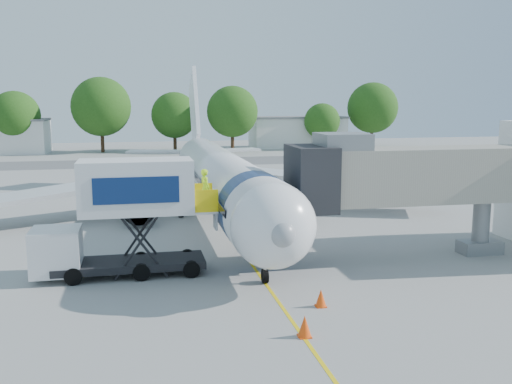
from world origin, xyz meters
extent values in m
plane|color=#969593|center=(0.00, 0.00, 0.00)|extent=(160.00, 160.00, 0.00)
cube|color=yellow|center=(0.00, 0.00, 0.01)|extent=(0.15, 70.00, 0.01)
cube|color=#59595B|center=(0.00, 42.00, 0.00)|extent=(120.00, 10.00, 0.01)
cylinder|color=silver|center=(0.00, 3.00, 3.00)|extent=(3.70, 28.00, 3.70)
sphere|color=silver|center=(0.00, -11.00, 3.00)|extent=(3.70, 3.70, 3.70)
sphere|color=gray|center=(0.00, -12.55, 3.00)|extent=(1.10, 1.10, 1.10)
cone|color=silver|center=(0.00, 20.00, 3.00)|extent=(3.70, 6.00, 3.70)
cube|color=silver|center=(0.00, 21.00, 7.20)|extent=(0.35, 7.26, 8.29)
cube|color=silver|center=(9.00, 6.50, 2.30)|extent=(16.17, 9.32, 1.42)
cube|color=silver|center=(-9.00, 6.50, 2.30)|extent=(16.17, 9.32, 1.42)
cylinder|color=#999BA0|center=(5.50, 4.50, 1.30)|extent=(2.10, 3.60, 2.10)
cylinder|color=#999BA0|center=(-5.50, 4.50, 1.30)|extent=(2.10, 3.60, 2.10)
cube|color=black|center=(0.00, -11.30, 3.45)|extent=(2.60, 1.39, 0.81)
cylinder|color=#0B2152|center=(0.00, -8.00, 3.00)|extent=(3.73, 2.00, 3.73)
cylinder|color=silver|center=(0.00, -9.50, 0.75)|extent=(0.16, 0.16, 1.50)
cylinder|color=black|center=(0.00, -9.50, 0.32)|extent=(0.25, 0.64, 0.64)
cylinder|color=black|center=(2.60, 6.00, 0.45)|extent=(0.35, 0.90, 0.90)
cylinder|color=black|center=(-2.60, 6.00, 0.45)|extent=(0.35, 0.90, 0.90)
cube|color=gray|center=(9.00, -7.00, 4.40)|extent=(13.60, 2.60, 2.80)
cube|color=black|center=(2.90, -7.00, 4.40)|extent=(2.00, 3.20, 3.20)
cube|color=slate|center=(4.50, -7.00, 6.20)|extent=(2.40, 2.40, 0.80)
cylinder|color=slate|center=(12.50, -7.00, 1.50)|extent=(0.90, 0.90, 3.00)
cube|color=slate|center=(12.50, -7.00, 0.35)|extent=(2.20, 1.20, 0.70)
cylinder|color=black|center=(11.60, -7.00, 0.35)|extent=(0.30, 0.70, 0.70)
cylinder|color=black|center=(13.40, -7.00, 0.35)|extent=(0.30, 0.70, 0.70)
cube|color=black|center=(-6.00, -7.00, 0.55)|extent=(7.00, 2.30, 0.35)
cube|color=silver|center=(-9.30, -7.00, 1.35)|extent=(2.20, 2.20, 2.10)
cube|color=black|center=(-9.30, -7.00, 1.80)|extent=(1.90, 2.10, 0.70)
cube|color=silver|center=(-5.60, -7.00, 4.25)|extent=(5.20, 2.40, 2.50)
cube|color=#0B2152|center=(-5.60, -8.22, 4.25)|extent=(3.80, 0.04, 1.20)
cube|color=silver|center=(-2.45, -7.00, 3.05)|extent=(1.10, 2.20, 0.10)
cube|color=yellow|center=(-2.45, -8.05, 3.60)|extent=(1.10, 0.06, 1.10)
cube|color=yellow|center=(-2.45, -5.95, 3.60)|extent=(1.10, 0.06, 1.10)
cylinder|color=black|center=(-3.20, -8.05, 0.40)|extent=(0.80, 0.25, 0.80)
cylinder|color=black|center=(-3.20, -5.95, 0.40)|extent=(0.80, 0.25, 0.80)
cylinder|color=black|center=(-8.50, -8.05, 0.40)|extent=(0.80, 0.25, 0.80)
cylinder|color=black|center=(-8.50, -5.95, 0.40)|extent=(0.80, 0.25, 0.80)
imported|color=#B7F71A|center=(-2.37, -7.00, 4.04)|extent=(0.66, 0.80, 1.89)
cube|color=silver|center=(-2.68, -16.61, 0.72)|extent=(3.90, 2.51, 1.45)
cube|color=#0B2152|center=(-2.68, -16.61, 1.19)|extent=(2.36, 2.11, 0.36)
cylinder|color=black|center=(-3.96, -17.60, 0.36)|extent=(0.76, 0.39, 0.72)
cylinder|color=black|center=(-4.23, -16.18, 0.36)|extent=(0.76, 0.39, 0.72)
cylinder|color=black|center=(-1.12, -17.05, 0.36)|extent=(0.76, 0.39, 0.72)
cylinder|color=black|center=(-1.40, -15.63, 0.36)|extent=(0.76, 0.39, 0.72)
cone|color=#F6480C|center=(1.54, -12.91, 0.37)|extent=(0.46, 0.46, 0.73)
cube|color=#F6480C|center=(1.54, -12.91, 0.02)|extent=(0.42, 0.42, 0.04)
cone|color=#F6480C|center=(0.04, -15.61, 0.40)|extent=(0.50, 0.50, 0.79)
cube|color=#F6480C|center=(0.04, -15.61, 0.02)|extent=(0.45, 0.45, 0.05)
cube|color=silver|center=(22.00, 62.00, 2.50)|extent=(16.00, 7.00, 5.00)
cube|color=slate|center=(22.00, 62.00, 5.15)|extent=(16.40, 7.40, 0.30)
cylinder|color=#382314|center=(-23.29, 58.39, 1.68)|extent=(0.56, 0.56, 3.36)
sphere|color=#224C14|center=(-23.29, 58.39, 5.78)|extent=(7.46, 7.46, 7.46)
cylinder|color=#382314|center=(-10.69, 58.61, 2.06)|extent=(0.56, 0.56, 4.13)
sphere|color=#224C14|center=(-10.69, 58.61, 7.10)|extent=(9.17, 9.17, 9.17)
cylinder|color=#382314|center=(0.64, 59.22, 1.66)|extent=(0.56, 0.56, 3.32)
sphere|color=#224C14|center=(0.64, 59.22, 5.72)|extent=(7.38, 7.38, 7.38)
cylinder|color=#382314|center=(9.59, 56.31, 1.83)|extent=(0.56, 0.56, 3.66)
sphere|color=#224C14|center=(9.59, 56.31, 6.30)|extent=(8.13, 8.13, 8.13)
cylinder|color=#382314|center=(24.93, 57.41, 1.34)|extent=(0.56, 0.56, 2.68)
sphere|color=#224C14|center=(24.93, 57.41, 4.62)|extent=(5.96, 5.96, 5.96)
cylinder|color=#382314|center=(34.89, 59.83, 1.97)|extent=(0.56, 0.56, 3.94)
sphere|color=#224C14|center=(34.89, 59.83, 6.78)|extent=(8.75, 8.75, 8.75)
camera|label=1|loc=(-5.54, -33.83, 8.27)|focal=40.00mm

